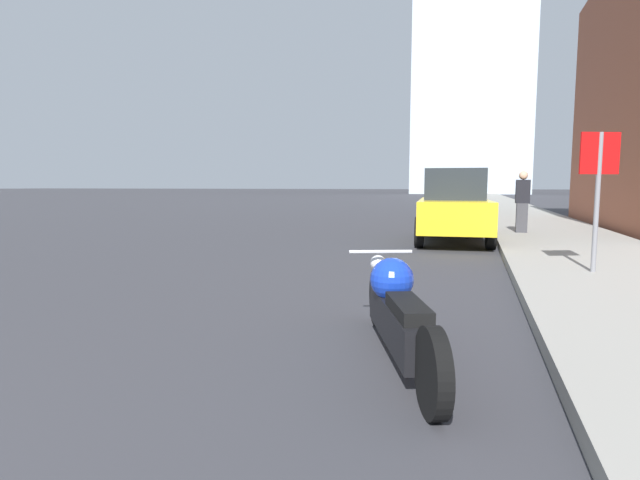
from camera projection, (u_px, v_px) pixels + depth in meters
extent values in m
cube|color=gray|center=(503.00, 204.00, 36.75)|extent=(3.18, 240.00, 0.15)
cube|color=silver|center=(475.00, 11.00, 87.03)|extent=(19.27, 19.27, 63.42)
cylinder|color=black|center=(378.00, 297.00, 5.07)|extent=(0.29, 0.57, 0.57)
cylinder|color=black|center=(433.00, 373.00, 3.03)|extent=(0.29, 0.57, 0.57)
cube|color=black|center=(399.00, 323.00, 4.05)|extent=(0.75, 1.55, 0.31)
sphere|color=#1433AD|center=(392.00, 279.00, 4.33)|extent=(0.38, 0.38, 0.38)
cube|color=black|center=(408.00, 308.00, 3.70)|extent=(0.44, 0.75, 0.10)
sphere|color=silver|center=(378.00, 263.00, 5.07)|extent=(0.16, 0.16, 0.16)
cylinder|color=silver|center=(381.00, 252.00, 4.91)|extent=(0.60, 0.24, 0.04)
cube|color=gold|center=(453.00, 214.00, 12.54)|extent=(1.93, 4.51, 0.72)
cube|color=#23282D|center=(454.00, 184.00, 12.46)|extent=(1.53, 2.21, 0.75)
cylinder|color=black|center=(423.00, 224.00, 14.08)|extent=(0.24, 0.71, 0.70)
cylinder|color=black|center=(481.00, 225.00, 13.72)|extent=(0.24, 0.71, 0.70)
cylinder|color=black|center=(419.00, 232.00, 11.43)|extent=(0.24, 0.71, 0.70)
cylinder|color=black|center=(491.00, 234.00, 11.07)|extent=(0.24, 0.71, 0.70)
cube|color=#BCBCC1|center=(462.00, 201.00, 24.83)|extent=(1.71, 3.89, 0.67)
cube|color=#23282D|center=(463.00, 187.00, 24.76)|extent=(1.44, 1.87, 0.64)
cylinder|color=black|center=(447.00, 206.00, 26.23)|extent=(0.21, 0.67, 0.66)
cylinder|color=black|center=(478.00, 207.00, 25.79)|extent=(0.21, 0.67, 0.66)
cylinder|color=black|center=(445.00, 208.00, 23.94)|extent=(0.21, 0.67, 0.66)
cylinder|color=black|center=(480.00, 209.00, 23.50)|extent=(0.21, 0.67, 0.66)
cylinder|color=slate|center=(597.00, 203.00, 7.25)|extent=(0.07, 0.07, 2.03)
cube|color=red|center=(600.00, 153.00, 7.17)|extent=(0.57, 0.26, 0.60)
cube|color=#38383D|center=(522.00, 218.00, 13.49)|extent=(0.29, 0.20, 0.79)
cube|color=black|center=(523.00, 191.00, 13.42)|extent=(0.36, 0.20, 0.63)
sphere|color=tan|center=(524.00, 175.00, 13.37)|extent=(0.23, 0.23, 0.23)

